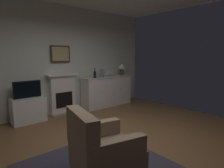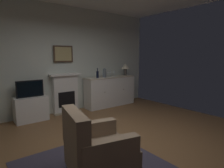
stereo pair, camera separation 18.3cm
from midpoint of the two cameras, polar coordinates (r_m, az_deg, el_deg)
name	(u,v)px [view 1 (the left image)]	position (r m, az deg, el deg)	size (l,w,h in m)	color
ground_plane	(122,147)	(3.60, 1.47, -18.54)	(6.14, 5.28, 0.10)	brown
wall_rear	(57,60)	(5.44, -17.21, 6.91)	(6.14, 0.06, 2.95)	silver
fireplace_unit	(63,94)	(5.45, -15.56, -2.81)	(0.87, 0.30, 1.10)	white
framed_picture	(60,54)	(5.39, -16.23, 8.69)	(0.55, 0.04, 0.45)	#473323
sideboard_cabinet	(107,91)	(6.05, -2.34, -2.17)	(1.71, 0.49, 0.94)	white
table_lamp	(122,67)	(6.37, 2.17, 5.13)	(0.26, 0.26, 0.40)	#4C4742
wine_bottle	(95,74)	(5.64, -6.14, 2.91)	(0.08, 0.08, 0.29)	black
wine_glass_left	(105,73)	(5.93, -3.08, 3.35)	(0.07, 0.07, 0.16)	silver
wine_glass_center	(107,73)	(6.01, -2.33, 3.42)	(0.07, 0.07, 0.16)	silver
wine_glass_right	(111,73)	(6.02, -1.10, 3.44)	(0.07, 0.07, 0.16)	silver
vase_decorative	(102,73)	(5.78, -4.05, 3.39)	(0.11, 0.11, 0.28)	slate
tv_cabinet	(28,110)	(5.04, -24.86, -7.09)	(0.75, 0.42, 0.60)	white
tv_set	(27,89)	(4.91, -25.14, -1.49)	(0.62, 0.07, 0.40)	black
armchair	(101,150)	(2.59, -5.32, -19.11)	(0.95, 0.91, 0.92)	#8C7259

